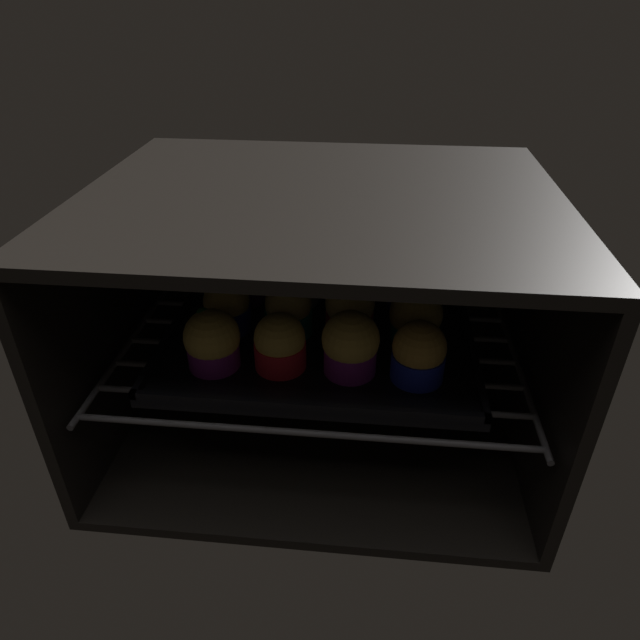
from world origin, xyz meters
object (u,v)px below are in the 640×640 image
object	(u,v)px
muffin_row2_col0	(243,279)
muffin_row2_col3	(410,285)
muffin_row1_col2	(350,309)
muffin_row1_col3	(416,317)
muffin_row2_col2	(353,283)
baking_tray	(320,336)
muffin_row0_col1	(280,344)
muffin_row0_col2	(350,345)
muffin_row1_col0	(227,306)
muffin_row0_col0	(212,341)
muffin_row0_col3	(419,353)
muffin_row1_col1	(288,310)
muffin_row2_col1	(297,281)

from	to	relation	value
muffin_row2_col0	muffin_row2_col3	bearing A→B (deg)	0.54
muffin_row1_col2	muffin_row2_col0	distance (cm)	18.54
muffin_row1_col3	muffin_row2_col2	distance (cm)	12.62
baking_tray	muffin_row0_col1	distance (cm)	10.04
muffin_row0_col2	muffin_row1_col0	world-z (taller)	muffin_row0_col2
muffin_row0_col0	muffin_row0_col3	world-z (taller)	same
muffin_row1_col1	muffin_row2_col3	distance (cm)	19.07
muffin_row2_col2	muffin_row2_col1	bearing A→B (deg)	-179.74
muffin_row0_col3	muffin_row1_col2	size ratio (longest dim) A/B	0.89
muffin_row1_col0	muffin_row1_col2	bearing A→B (deg)	1.01
muffin_row1_col0	muffin_row2_col0	distance (cm)	8.39
muffin_row2_col2	muffin_row2_col3	bearing A→B (deg)	-1.30
baking_tray	muffin_row0_col0	size ratio (longest dim) A/B	5.33
muffin_row1_col3	muffin_row2_col0	distance (cm)	27.02
muffin_row1_col3	muffin_row2_col0	world-z (taller)	muffin_row2_col0
muffin_row1_col2	muffin_row2_col0	world-z (taller)	muffin_row1_col2
baking_tray	muffin_row2_col2	bearing A→B (deg)	64.97
baking_tray	muffin_row2_col3	world-z (taller)	muffin_row2_col3
muffin_row2_col1	muffin_row0_col1	bearing A→B (deg)	-89.60
baking_tray	muffin_row1_col0	distance (cm)	13.71
baking_tray	muffin_row0_col3	xyz separation A→B (cm)	(13.02, -8.88, 4.13)
muffin_row1_col2	muffin_row2_col3	xyz separation A→B (cm)	(8.49, 8.31, -0.19)
muffin_row0_col2	muffin_row0_col3	xyz separation A→B (cm)	(8.37, -0.51, -0.32)
muffin_row1_col2	muffin_row0_col1	bearing A→B (deg)	-134.48
muffin_row2_col0	muffin_row2_col1	xyz separation A→B (cm)	(8.24, 0.39, -0.08)
baking_tray	muffin_row2_col0	size ratio (longest dim) A/B	5.30
muffin_row0_col1	muffin_row1_col1	distance (cm)	8.03
muffin_row2_col1	muffin_row1_col3	bearing A→B (deg)	-26.98
muffin_row2_col1	muffin_row2_col3	xyz separation A→B (cm)	(16.93, -0.15, 0.31)
baking_tray	muffin_row2_col0	bearing A→B (deg)	146.51
muffin_row0_col0	muffin_row1_col3	xyz separation A→B (cm)	(25.82, 8.70, -0.18)
muffin_row0_col2	muffin_row1_col3	xyz separation A→B (cm)	(8.40, 8.23, -0.52)
muffin_row2_col3	muffin_row0_col0	bearing A→B (deg)	-145.51
muffin_row0_col2	muffin_row1_col3	distance (cm)	11.77
muffin_row0_col0	muffin_row0_col1	size ratio (longest dim) A/B	1.04
muffin_row1_col1	muffin_row2_col2	size ratio (longest dim) A/B	0.99
muffin_row1_col0	muffin_row1_col3	size ratio (longest dim) A/B	1.08
muffin_row1_col2	muffin_row0_col2	bearing A→B (deg)	-86.20
muffin_row1_col3	muffin_row2_col1	size ratio (longest dim) A/B	1.01
muffin_row1_col2	muffin_row2_col3	world-z (taller)	muffin_row1_col2
muffin_row1_col1	baking_tray	bearing A→B (deg)	2.41
muffin_row0_col2	muffin_row0_col0	bearing A→B (deg)	-178.45
muffin_row1_col0	muffin_row2_col2	bearing A→B (deg)	27.15
muffin_row0_col2	muffin_row2_col0	bearing A→B (deg)	135.93
muffin_row0_col2	muffin_row2_col2	size ratio (longest dim) A/B	1.07
muffin_row0_col2	muffin_row2_col3	bearing A→B (deg)	64.96
baking_tray	muffin_row2_col1	distance (cm)	10.54
baking_tray	muffin_row1_col2	distance (cm)	6.06
baking_tray	muffin_row0_col1	size ratio (longest dim) A/B	5.56
muffin_row2_col0	muffin_row2_col2	bearing A→B (deg)	1.47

